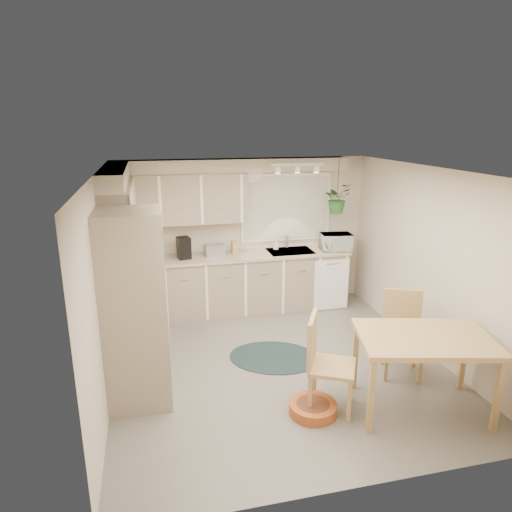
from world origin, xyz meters
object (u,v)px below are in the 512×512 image
Objects in this scene: microwave at (336,240)px; dining_table at (421,373)px; chair_back at (403,335)px; braided_rug at (274,357)px; chair_left at (332,364)px; pet_bed at (313,408)px.

dining_table is at bearing -88.74° from microwave.
chair_back reaches higher than braided_rug.
microwave is (1.15, 2.70, 0.59)m from chair_left.
braided_rug is at bearing -5.85° from chair_back.
chair_back is 2.32m from microwave.
chair_back is at bearing 21.43° from pet_bed.
chair_left is at bearing -106.91° from microwave.
chair_left is 0.51m from pet_bed.
chair_back is at bearing 74.85° from dining_table.
braided_rug is 2.37m from microwave.
braided_rug is at bearing 130.49° from dining_table.
pet_bed is (0.08, -1.23, 0.05)m from braided_rug.
braided_rug is at bearing 93.68° from pet_bed.
chair_left is 1.18m from chair_back.
microwave is (0.25, 2.92, 0.69)m from dining_table.
microwave reaches higher than dining_table.
chair_left is at bearing 44.53° from chair_back.
pet_bed is at bearing -110.23° from microwave.
braided_rug is (-1.19, 1.40, -0.41)m from dining_table.
dining_table is 1.29× the size of chair_left.
pet_bed is (-0.22, -0.05, -0.46)m from chair_left.
braided_rug is 2.40× the size of microwave.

